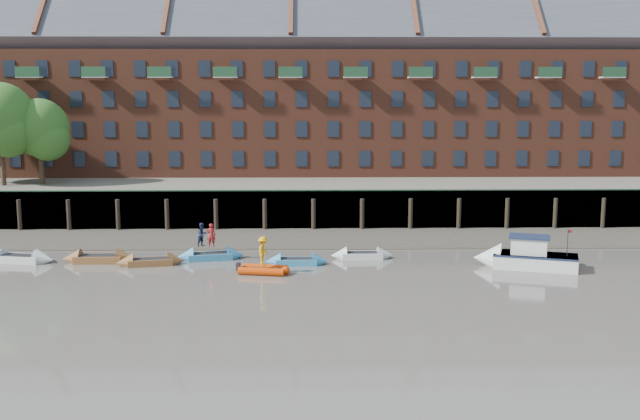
{
  "coord_description": "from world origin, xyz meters",
  "views": [
    {
      "loc": [
        1.35,
        -38.84,
        11.18
      ],
      "look_at": [
        2.35,
        12.0,
        3.2
      ],
      "focal_mm": 42.0,
      "sensor_mm": 36.0,
      "label": 1
    }
  ],
  "objects_px": {
    "rib_tender": "(265,270)",
    "person_rower_a": "(211,235)",
    "person_rower_b": "(202,235)",
    "rowboat_1": "(99,259)",
    "rowboat_4": "(296,261)",
    "rowboat_0": "(20,258)",
    "rowboat_3": "(210,256)",
    "motor_launch": "(518,257)",
    "rowboat_5": "(362,255)",
    "rowboat_2": "(150,262)",
    "person_rib_crew": "(263,251)"
  },
  "relations": [
    {
      "from": "rowboat_5",
      "to": "motor_launch",
      "type": "relative_size",
      "value": 0.62
    },
    {
      "from": "rowboat_0",
      "to": "motor_launch",
      "type": "xyz_separation_m",
      "value": [
        32.83,
        -2.16,
        0.44
      ]
    },
    {
      "from": "rowboat_1",
      "to": "person_rib_crew",
      "type": "height_order",
      "value": "person_rib_crew"
    },
    {
      "from": "rowboat_4",
      "to": "rib_tender",
      "type": "bearing_deg",
      "value": -129.45
    },
    {
      "from": "rowboat_0",
      "to": "rowboat_4",
      "type": "distance_m",
      "value": 18.51
    },
    {
      "from": "rowboat_5",
      "to": "rowboat_2",
      "type": "bearing_deg",
      "value": -174.0
    },
    {
      "from": "rowboat_5",
      "to": "rib_tender",
      "type": "relative_size",
      "value": 1.32
    },
    {
      "from": "rowboat_2",
      "to": "rowboat_3",
      "type": "relative_size",
      "value": 0.96
    },
    {
      "from": "rowboat_2",
      "to": "rowboat_4",
      "type": "relative_size",
      "value": 1.1
    },
    {
      "from": "person_rib_crew",
      "to": "motor_launch",
      "type": "bearing_deg",
      "value": -73.06
    },
    {
      "from": "rowboat_1",
      "to": "rib_tender",
      "type": "height_order",
      "value": "rowboat_1"
    },
    {
      "from": "rowboat_2",
      "to": "rowboat_3",
      "type": "xyz_separation_m",
      "value": [
        3.71,
        1.58,
        0.01
      ]
    },
    {
      "from": "rib_tender",
      "to": "motor_launch",
      "type": "bearing_deg",
      "value": 15.68
    },
    {
      "from": "motor_launch",
      "to": "rowboat_4",
      "type": "bearing_deg",
      "value": 14.19
    },
    {
      "from": "rowboat_3",
      "to": "rowboat_5",
      "type": "bearing_deg",
      "value": -10.79
    },
    {
      "from": "rowboat_1",
      "to": "person_rower_b",
      "type": "distance_m",
      "value": 6.99
    },
    {
      "from": "rowboat_5",
      "to": "person_rower_a",
      "type": "xyz_separation_m",
      "value": [
        -10.21,
        -0.2,
        1.48
      ]
    },
    {
      "from": "rowboat_5",
      "to": "rib_tender",
      "type": "xyz_separation_m",
      "value": [
        -6.39,
        -4.17,
        0.02
      ]
    },
    {
      "from": "rowboat_0",
      "to": "rowboat_1",
      "type": "height_order",
      "value": "rowboat_1"
    },
    {
      "from": "rowboat_0",
      "to": "motor_launch",
      "type": "height_order",
      "value": "motor_launch"
    },
    {
      "from": "rowboat_1",
      "to": "rowboat_4",
      "type": "xyz_separation_m",
      "value": [
        13.17,
        -0.93,
        -0.04
      ]
    },
    {
      "from": "rib_tender",
      "to": "person_rower_a",
      "type": "xyz_separation_m",
      "value": [
        -3.82,
        3.97,
        1.46
      ]
    },
    {
      "from": "rib_tender",
      "to": "rowboat_4",
      "type": "bearing_deg",
      "value": 62.2
    },
    {
      "from": "rowboat_5",
      "to": "rowboat_3",
      "type": "bearing_deg",
      "value": 179.81
    },
    {
      "from": "rowboat_2",
      "to": "person_rower_a",
      "type": "relative_size",
      "value": 2.83
    },
    {
      "from": "rowboat_0",
      "to": "rowboat_2",
      "type": "height_order",
      "value": "rowboat_0"
    },
    {
      "from": "rowboat_4",
      "to": "rib_tender",
      "type": "height_order",
      "value": "rowboat_4"
    },
    {
      "from": "rowboat_0",
      "to": "motor_launch",
      "type": "distance_m",
      "value": 32.9
    },
    {
      "from": "rib_tender",
      "to": "person_rower_a",
      "type": "height_order",
      "value": "person_rower_a"
    },
    {
      "from": "rib_tender",
      "to": "person_rower_b",
      "type": "height_order",
      "value": "person_rower_b"
    },
    {
      "from": "person_rower_b",
      "to": "person_rib_crew",
      "type": "xyz_separation_m",
      "value": [
        4.35,
        -4.2,
        -0.26
      ]
    },
    {
      "from": "rowboat_3",
      "to": "rowboat_5",
      "type": "height_order",
      "value": "rowboat_3"
    },
    {
      "from": "rowboat_1",
      "to": "rowboat_4",
      "type": "distance_m",
      "value": 13.21
    },
    {
      "from": "rowboat_2",
      "to": "rowboat_4",
      "type": "distance_m",
      "value": 9.58
    },
    {
      "from": "rowboat_2",
      "to": "rib_tender",
      "type": "height_order",
      "value": "rowboat_2"
    },
    {
      "from": "rowboat_5",
      "to": "motor_launch",
      "type": "distance_m",
      "value": 10.3
    },
    {
      "from": "rowboat_1",
      "to": "person_rower_a",
      "type": "xyz_separation_m",
      "value": [
        7.42,
        0.62,
        1.45
      ]
    },
    {
      "from": "rowboat_5",
      "to": "person_rower_b",
      "type": "bearing_deg",
      "value": 179.16
    },
    {
      "from": "rowboat_0",
      "to": "person_rib_crew",
      "type": "distance_m",
      "value": 16.87
    },
    {
      "from": "rowboat_4",
      "to": "person_rower_a",
      "type": "relative_size",
      "value": 2.58
    },
    {
      "from": "rowboat_0",
      "to": "person_rib_crew",
      "type": "xyz_separation_m",
      "value": [
        16.44,
        -3.57,
        1.2
      ]
    },
    {
      "from": "rowboat_4",
      "to": "person_rower_b",
      "type": "relative_size",
      "value": 2.58
    },
    {
      "from": "person_rib_crew",
      "to": "rowboat_2",
      "type": "bearing_deg",
      "value": 83.61
    },
    {
      "from": "rowboat_1",
      "to": "motor_launch",
      "type": "height_order",
      "value": "motor_launch"
    },
    {
      "from": "rowboat_1",
      "to": "rib_tender",
      "type": "relative_size",
      "value": 1.5
    },
    {
      "from": "rowboat_3",
      "to": "person_rower_b",
      "type": "height_order",
      "value": "person_rower_b"
    },
    {
      "from": "rowboat_1",
      "to": "person_rower_b",
      "type": "relative_size",
      "value": 3.02
    },
    {
      "from": "rowboat_1",
      "to": "rowboat_2",
      "type": "bearing_deg",
      "value": -14.9
    },
    {
      "from": "rowboat_1",
      "to": "rowboat_2",
      "type": "relative_size",
      "value": 1.07
    },
    {
      "from": "motor_launch",
      "to": "rowboat_2",
      "type": "bearing_deg",
      "value": 15.78
    }
  ]
}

